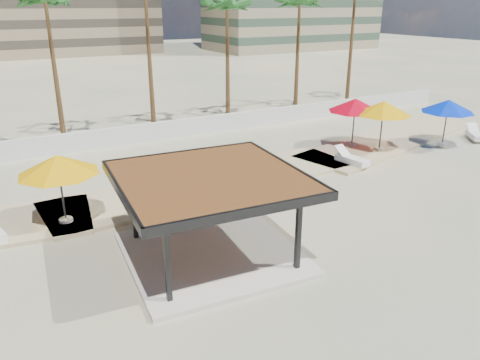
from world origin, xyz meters
The scene contains 14 objects.
ground centered at (0.00, 0.00, 0.00)m, with size 200.00×200.00×0.00m, color #CCB687.
promenade centered at (2.00, 7.67, 0.06)m, with size 44.45×7.97×0.24m.
boundary_wall centered at (0.00, 16.00, 0.60)m, with size 56.00×0.30×1.20m, color silver.
pavilion_central centered at (-1.06, 0.72, 1.84)m, with size 6.55×6.55×3.09m.
umbrella_b centered at (-5.16, 5.80, 2.60)m, with size 3.91×3.91×2.82m.
umbrella_c centered at (12.45, 8.53, 2.67)m, with size 3.83×3.83×2.90m.
umbrella_d centered at (17.41, 5.80, 2.60)m, with size 4.14×4.14×2.82m.
umbrella_e centered at (13.16, 6.92, 2.72)m, with size 3.49×3.49×2.96m.
lounger_b centered at (5.06, 5.99, 0.37)m, with size 1.06×2.12×0.77m.
lounger_c centered at (10.03, 5.85, 0.37)m, with size 0.95×2.18×0.80m.
lounger_d centered at (20.63, 5.84, 0.37)m, with size 1.75×2.03×0.77m.
palm_d centered at (-3.00, 18.90, 8.31)m, with size 3.00×3.00×9.49m.
palm_f centered at (9.00, 18.60, 8.01)m, with size 3.00×3.00×9.16m.
palm_g centered at (15.00, 18.20, 8.22)m, with size 3.00×3.00×9.39m.
Camera 1 is at (-7.32, -12.61, 8.48)m, focal length 35.00 mm.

